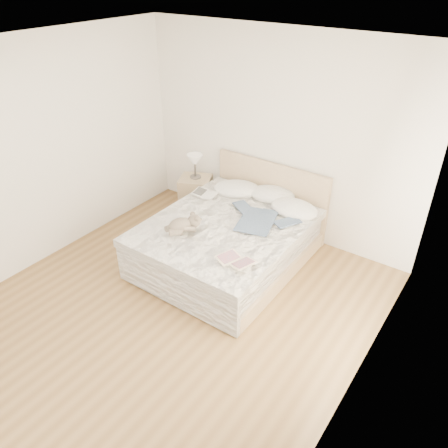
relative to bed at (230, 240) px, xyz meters
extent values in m
cube|color=brown|center=(0.00, -1.19, -0.31)|extent=(4.00, 4.50, 0.00)
cube|color=white|center=(0.00, -1.19, 2.39)|extent=(4.00, 4.50, 0.00)
cube|color=white|center=(0.00, 1.06, 1.04)|extent=(4.00, 0.02, 2.70)
cube|color=white|center=(-2.00, -1.19, 1.04)|extent=(0.02, 4.50, 2.70)
cube|color=white|center=(2.00, -1.19, 1.04)|extent=(0.02, 4.50, 2.70)
cube|color=white|center=(1.99, -0.89, 1.14)|extent=(0.02, 1.30, 1.10)
cube|color=tan|center=(0.00, -0.04, -0.21)|extent=(1.68, 2.08, 0.20)
cube|color=white|center=(0.00, -0.04, 0.04)|extent=(1.60, 2.00, 0.30)
cube|color=white|center=(0.00, -0.09, 0.23)|extent=(1.72, 2.05, 0.10)
cube|color=tan|center=(0.00, 1.00, 0.19)|extent=(1.70, 0.06, 1.00)
cube|color=tan|center=(-1.14, 0.75, -0.03)|extent=(0.58, 0.55, 0.56)
cylinder|color=#49433E|center=(-1.15, 0.77, 0.26)|extent=(0.16, 0.16, 0.02)
cylinder|color=#3B3631|center=(-1.15, 0.77, 0.39)|extent=(0.03, 0.03, 0.23)
cone|color=beige|center=(-1.15, 0.77, 0.53)|extent=(0.28, 0.28, 0.16)
ellipsoid|color=white|center=(-0.36, 0.68, 0.33)|extent=(0.77, 0.69, 0.19)
ellipsoid|color=white|center=(0.12, 0.82, 0.33)|extent=(0.70, 0.56, 0.18)
ellipsoid|color=white|center=(0.54, 0.64, 0.33)|extent=(0.64, 0.46, 0.19)
cube|color=white|center=(-0.63, 0.32, 0.32)|extent=(0.38, 0.30, 0.03)
cube|color=beige|center=(0.55, -0.69, 0.32)|extent=(0.44, 0.36, 0.02)
camera|label=1|loc=(2.58, -3.77, 3.06)|focal=35.00mm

